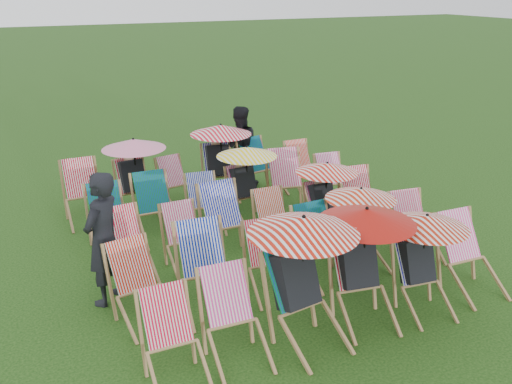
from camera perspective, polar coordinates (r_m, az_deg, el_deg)
name	(u,v)px	position (r m, az deg, el deg)	size (l,w,h in m)	color
ground	(258,252)	(8.59, 0.19, -6.05)	(100.00, 100.00, 0.00)	black
deckchair_0	(174,342)	(5.91, -8.18, -14.65)	(0.60, 0.83, 0.90)	#977246
deckchair_1	(235,320)	(6.15, -2.11, -12.67)	(0.65, 0.89, 0.94)	#977246
deckchair_2	(305,280)	(6.30, 4.90, -8.71)	(1.23, 1.32, 1.45)	#977246
deckchair_3	(364,264)	(6.81, 10.73, -7.07)	(1.16, 1.23, 1.37)	#977246
deckchair_4	(424,262)	(7.21, 16.46, -6.75)	(1.02, 1.07, 1.21)	#977246
deckchair_5	(472,256)	(7.90, 20.78, -6.01)	(0.68, 0.93, 0.98)	#977246
deckchair_6	(141,286)	(6.91, -11.44, -9.19)	(0.75, 0.94, 0.92)	#977246
deckchair_7	(207,271)	(7.00, -4.88, -7.89)	(0.77, 1.01, 1.03)	#977246
deckchair_8	(270,261)	(7.36, 1.45, -6.95)	(0.68, 0.87, 0.89)	#977246
deckchair_9	(324,245)	(7.76, 6.82, -5.30)	(0.66, 0.90, 0.96)	#977246
deckchair_10	(361,228)	(8.02, 10.49, -3.57)	(0.98, 1.06, 1.16)	#977246
deckchair_11	(417,228)	(8.61, 15.76, -3.47)	(0.70, 0.90, 0.91)	#977246
deckchair_12	(128,247)	(7.91, -12.64, -5.35)	(0.67, 0.88, 0.91)	#977246
deckchair_13	(186,239)	(8.07, -7.02, -4.65)	(0.58, 0.80, 0.86)	#977246
deckchair_14	(228,223)	(8.29, -2.78, -3.16)	(0.70, 0.96, 1.03)	#977246
deckchair_15	(276,221)	(8.59, 2.05, -2.97)	(0.59, 0.80, 0.85)	#977246
deckchair_16	(327,198)	(9.02, 7.09, -0.63)	(0.98, 1.02, 1.16)	#977246
deckchair_17	(363,200)	(9.43, 10.64, -0.83)	(0.72, 0.93, 0.94)	#977246
deckchair_18	(108,219)	(8.86, -14.54, -2.62)	(0.64, 0.88, 0.92)	#977246
deckchair_19	(157,208)	(9.04, -9.89, -1.60)	(0.64, 0.90, 0.97)	#977246
deckchair_20	(205,204)	(9.26, -5.13, -1.21)	(0.67, 0.86, 0.86)	#977246
deckchair_21	(247,181)	(9.63, -0.87, 1.07)	(1.03, 1.08, 1.22)	#977246
deckchair_22	(289,183)	(9.94, 3.34, 0.90)	(0.85, 1.06, 1.03)	#977246
deckchair_23	(335,181)	(10.39, 7.86, 1.10)	(0.66, 0.85, 0.86)	#977246
deckchair_24	(84,193)	(9.94, -16.82, -0.10)	(0.66, 0.92, 0.99)	#977246
deckchair_25	(135,175)	(10.03, -12.00, 1.65)	(1.09, 1.15, 1.30)	#977246
deckchair_26	(178,183)	(10.34, -7.83, 0.93)	(0.69, 0.86, 0.84)	#977246
deckchair_27	(220,160)	(10.60, -3.62, 3.24)	(1.13, 1.21, 1.35)	#977246
deckchair_28	(262,167)	(10.84, 0.62, 2.49)	(0.82, 1.02, 0.99)	#977246
deckchair_29	(304,165)	(11.22, 4.78, 2.68)	(0.58, 0.80, 0.86)	#977246
person_left	(103,239)	(7.24, -15.04, -4.55)	(0.63, 0.41, 1.72)	black
person_rear	(239,147)	(11.13, -1.70, 4.57)	(0.77, 0.60, 1.59)	black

